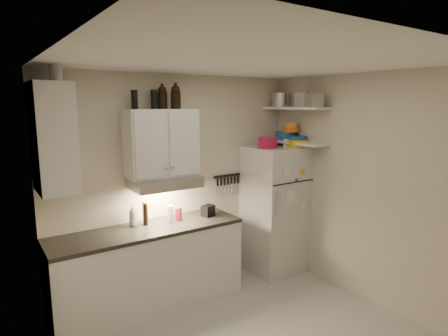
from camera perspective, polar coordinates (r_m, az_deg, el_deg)
ceiling at (r=3.25m, az=5.46°, el=15.94°), size 3.20×3.00×0.02m
back_wall at (r=4.61m, az=-6.85°, el=-2.29°), size 3.20×0.02×2.60m
left_wall at (r=2.71m, az=-22.93°, el=-11.72°), size 0.02×3.00×2.60m
right_wall at (r=4.54m, az=21.10°, el=-3.07°), size 0.02×3.00×2.60m
base_cabinet at (r=4.39m, az=-11.29°, el=-14.89°), size 2.10×0.60×0.88m
countertop at (r=4.22m, az=-11.51°, el=-9.20°), size 2.10×0.62×0.04m
upper_cabinet at (r=4.24m, az=-9.52°, el=3.79°), size 0.80×0.33×0.75m
side_cabinet at (r=3.76m, az=-24.62°, el=4.19°), size 0.33×0.55×1.00m
range_hood at (r=4.25m, az=-8.99°, el=-2.13°), size 0.76×0.46×0.12m
fridge at (r=5.13m, az=7.69°, el=-6.24°), size 0.70×0.68×1.70m
shelf_hi at (r=4.97m, az=10.84°, el=8.95°), size 0.30×0.95×0.03m
shelf_lo at (r=4.99m, az=10.68°, el=3.90°), size 0.30×0.95×0.03m
knife_strip at (r=4.93m, az=0.52°, el=-1.17°), size 0.42×0.02×0.03m
dutch_oven at (r=4.78m, az=6.67°, el=3.86°), size 0.32×0.32×0.14m
book_stack at (r=4.93m, az=10.86°, el=3.67°), size 0.30×0.33×0.09m
spice_jar at (r=4.95m, az=9.40°, el=3.78°), size 0.08×0.08×0.10m
stock_pot at (r=5.26m, az=8.60°, el=10.22°), size 0.34×0.34×0.18m
tin_a at (r=4.93m, az=11.96°, el=10.13°), size 0.22×0.21×0.18m
tin_b at (r=4.67m, az=13.55°, el=10.01°), size 0.21×0.21×0.17m
bowl_teal at (r=5.14m, az=9.36°, el=4.88°), size 0.27×0.27×0.11m
bowl_orange at (r=5.09m, az=10.20°, el=5.79°), size 0.22×0.22×0.07m
bowl_yellow at (r=5.08m, az=10.22°, el=6.46°), size 0.17×0.17×0.05m
plates at (r=5.03m, az=11.03°, el=4.48°), size 0.30×0.30×0.07m
growler_a at (r=4.29m, az=-9.37°, el=10.59°), size 0.11×0.11×0.26m
growler_b at (r=4.27m, az=-7.37°, el=10.71°), size 0.14×0.14×0.27m
thermos_a at (r=4.22m, az=-10.63°, el=10.22°), size 0.09×0.09×0.20m
thermos_b at (r=4.14m, az=-13.48°, el=10.10°), size 0.09×0.09×0.20m
side_jar at (r=3.75m, az=-24.24°, el=13.03°), size 0.14×0.14×0.15m
soap_bottle at (r=4.28m, az=-13.68°, el=-6.79°), size 0.13×0.13×0.28m
pepper_mill at (r=4.38m, az=-6.77°, el=-6.96°), size 0.06×0.06×0.16m
oil_bottle at (r=4.30m, az=-11.97°, el=-6.78°), size 0.06×0.06×0.26m
vinegar_bottle at (r=4.28m, az=-11.85°, el=-6.93°), size 0.07×0.07×0.25m
clear_bottle at (r=4.31m, az=-8.16°, el=-6.98°), size 0.08×0.08×0.21m
red_jar at (r=4.40m, az=-7.03°, el=-6.98°), size 0.08×0.08×0.15m
caddy at (r=4.54m, az=-2.46°, el=-6.50°), size 0.18×0.16×0.13m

